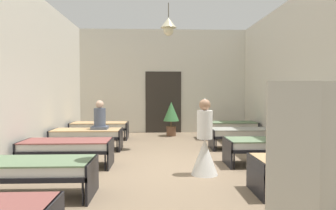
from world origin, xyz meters
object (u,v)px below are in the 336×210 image
at_px(bed_left_row_4, 100,126).
at_px(nurse_near_aisle, 205,148).
at_px(bed_left_row_2, 67,147).
at_px(patient_seated_primary, 100,119).
at_px(bed_right_row_1, 314,166).
at_px(potted_plant, 171,114).
at_px(bed_left_row_3, 87,134).
at_px(bed_right_row_2, 269,145).
at_px(bed_right_row_3, 244,133).
at_px(bed_left_row_1, 31,169).
at_px(bed_right_row_4, 228,126).

xyz_separation_m(bed_left_row_4, nurse_near_aisle, (2.85, -4.50, 0.09)).
relative_size(bed_left_row_2, patient_seated_primary, 2.38).
height_order(bed_right_row_1, potted_plant, potted_plant).
bearing_deg(bed_left_row_2, bed_left_row_4, 90.00).
relative_size(bed_left_row_3, patient_seated_primary, 2.38).
xyz_separation_m(bed_left_row_3, patient_seated_primary, (0.35, 0.03, 0.43)).
distance_m(bed_left_row_4, patient_seated_primary, 1.95).
height_order(patient_seated_primary, potted_plant, patient_seated_primary).
relative_size(bed_left_row_4, patient_seated_primary, 2.38).
relative_size(bed_right_row_2, nurse_near_aisle, 1.28).
bearing_deg(bed_right_row_3, bed_left_row_1, -139.28).
bearing_deg(bed_right_row_1, potted_plant, 106.94).
bearing_deg(bed_left_row_2, potted_plant, 61.11).
relative_size(bed_left_row_1, bed_right_row_1, 1.00).
height_order(bed_right_row_3, bed_right_row_4, same).
bearing_deg(bed_left_row_2, bed_left_row_1, -90.00).
bearing_deg(bed_right_row_4, bed_right_row_3, -90.00).
xyz_separation_m(bed_left_row_3, bed_right_row_3, (4.39, 0.00, 0.00)).
bearing_deg(bed_left_row_1, bed_right_row_2, 23.29).
bearing_deg(bed_left_row_3, bed_right_row_3, 0.00).
xyz_separation_m(bed_right_row_2, bed_right_row_4, (0.00, 3.78, 0.00)).
height_order(bed_left_row_2, bed_left_row_4, same).
relative_size(bed_left_row_1, bed_left_row_3, 1.00).
relative_size(bed_left_row_1, patient_seated_primary, 2.38).
xyz_separation_m(bed_left_row_2, potted_plant, (2.46, 4.46, 0.35)).
xyz_separation_m(bed_left_row_1, bed_left_row_3, (0.00, 3.78, 0.00)).
bearing_deg(nurse_near_aisle, potted_plant, -89.79).
xyz_separation_m(bed_right_row_2, patient_seated_primary, (-4.04, 1.92, 0.43)).
bearing_deg(bed_left_row_4, bed_left_row_2, -90.00).
distance_m(bed_right_row_4, nurse_near_aisle, 4.76).
height_order(bed_left_row_4, patient_seated_primary, patient_seated_primary).
distance_m(bed_left_row_1, bed_right_row_3, 5.80).
bearing_deg(potted_plant, bed_left_row_3, -133.78).
bearing_deg(bed_left_row_3, nurse_near_aisle, -42.50).
relative_size(bed_right_row_1, bed_right_row_4, 1.00).
xyz_separation_m(bed_left_row_1, bed_right_row_2, (4.39, 1.89, 0.00)).
height_order(bed_left_row_2, bed_right_row_4, same).
distance_m(bed_right_row_1, nurse_near_aisle, 1.94).
xyz_separation_m(bed_left_row_3, nurse_near_aisle, (2.85, -2.61, 0.09)).
relative_size(bed_left_row_1, bed_right_row_2, 1.00).
xyz_separation_m(bed_left_row_4, bed_right_row_4, (4.39, 0.00, 0.00)).
xyz_separation_m(bed_right_row_3, nurse_near_aisle, (-1.55, -2.61, 0.09)).
xyz_separation_m(bed_right_row_1, bed_left_row_4, (-4.39, 5.67, 0.00)).
height_order(bed_right_row_1, bed_left_row_4, same).
xyz_separation_m(bed_right_row_1, bed_right_row_2, (0.00, 1.89, 0.00)).
distance_m(bed_left_row_1, bed_right_row_2, 4.78).
bearing_deg(bed_right_row_1, bed_right_row_3, 90.00).
distance_m(bed_right_row_2, nurse_near_aisle, 1.71).
height_order(bed_left_row_4, nurse_near_aisle, nurse_near_aisle).
relative_size(bed_right_row_2, bed_left_row_4, 1.00).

